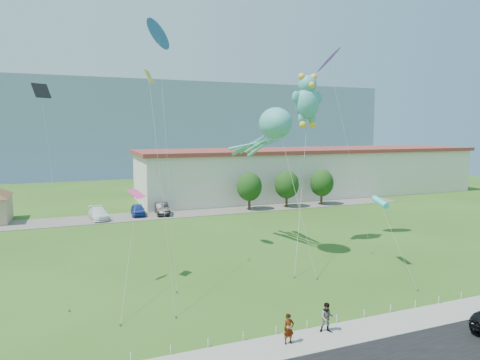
# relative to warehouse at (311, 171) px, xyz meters

# --- Properties ---
(ground) EXTENTS (160.00, 160.00, 0.00)m
(ground) POSITION_rel_warehouse_xyz_m (-26.00, -44.00, -4.12)
(ground) COLOR #2D4C15
(ground) RESTS_ON ground
(sidewalk) EXTENTS (80.00, 2.50, 0.10)m
(sidewalk) POSITION_rel_warehouse_xyz_m (-26.00, -46.75, -4.07)
(sidewalk) COLOR gray
(sidewalk) RESTS_ON ground
(parking_strip) EXTENTS (70.00, 6.00, 0.06)m
(parking_strip) POSITION_rel_warehouse_xyz_m (-26.00, -9.00, -4.09)
(parking_strip) COLOR #59544C
(parking_strip) RESTS_ON ground
(hill_ridge) EXTENTS (160.00, 50.00, 25.00)m
(hill_ridge) POSITION_rel_warehouse_xyz_m (-26.00, 76.00, 8.38)
(hill_ridge) COLOR #738E9F
(hill_ridge) RESTS_ON ground
(warehouse) EXTENTS (61.00, 15.00, 8.20)m
(warehouse) POSITION_rel_warehouse_xyz_m (0.00, 0.00, 0.00)
(warehouse) COLOR beige
(warehouse) RESTS_ON ground
(rope_fence) EXTENTS (26.05, 0.05, 0.50)m
(rope_fence) POSITION_rel_warehouse_xyz_m (-26.00, -45.30, -3.87)
(rope_fence) COLOR white
(rope_fence) RESTS_ON ground
(tree_near) EXTENTS (3.60, 3.60, 5.47)m
(tree_near) POSITION_rel_warehouse_xyz_m (-16.00, -10.00, -0.74)
(tree_near) COLOR #3F2B19
(tree_near) RESTS_ON ground
(tree_mid) EXTENTS (3.60, 3.60, 5.47)m
(tree_mid) POSITION_rel_warehouse_xyz_m (-10.00, -10.00, -0.74)
(tree_mid) COLOR #3F2B19
(tree_mid) RESTS_ON ground
(tree_far) EXTENTS (3.60, 3.60, 5.47)m
(tree_far) POSITION_rel_warehouse_xyz_m (-4.00, -10.00, -0.74)
(tree_far) COLOR #3F2B19
(tree_far) RESTS_ON ground
(pedestrian_left) EXTENTS (0.62, 0.42, 1.64)m
(pedestrian_left) POSITION_rel_warehouse_xyz_m (-28.93, -46.66, -3.21)
(pedestrian_left) COLOR gray
(pedestrian_left) RESTS_ON sidewalk
(pedestrian_right) EXTENTS (1.01, 0.92, 1.70)m
(pedestrian_right) POSITION_rel_warehouse_xyz_m (-26.29, -46.27, -3.18)
(pedestrian_right) COLOR gray
(pedestrian_right) RESTS_ON sidewalk
(parked_car_white) EXTENTS (2.58, 5.29, 1.48)m
(parked_car_white) POSITION_rel_warehouse_xyz_m (-36.57, -9.07, -3.32)
(parked_car_white) COLOR white
(parked_car_white) RESTS_ON parking_strip
(parked_car_blue) EXTENTS (2.04, 4.48, 1.49)m
(parked_car_blue) POSITION_rel_warehouse_xyz_m (-31.49, -8.27, -3.32)
(parked_car_blue) COLOR navy
(parked_car_blue) RESTS_ON parking_strip
(parked_car_black) EXTENTS (1.98, 4.81, 1.55)m
(parked_car_black) POSITION_rel_warehouse_xyz_m (-28.35, -8.76, -3.29)
(parked_car_black) COLOR black
(parked_car_black) RESTS_ON parking_strip
(octopus_kite) EXTENTS (2.74, 13.63, 13.40)m
(octopus_kite) POSITION_rel_warehouse_xyz_m (-22.71, -30.66, 7.10)
(octopus_kite) COLOR teal
(octopus_kite) RESTS_ON ground
(teddy_bear_kite) EXTENTS (7.17, 9.09, 16.81)m
(teddy_bear_kite) POSITION_rel_warehouse_xyz_m (-18.10, -29.49, 10.25)
(teddy_bear_kite) COLOR teal
(teddy_bear_kite) RESTS_ON ground
(small_kite_pink) EXTENTS (2.81, 8.08, 7.15)m
(small_kite_pink) POSITION_rel_warehouse_xyz_m (-35.19, -34.45, 1.91)
(small_kite_pink) COLOR #FC3886
(small_kite_pink) RESTS_ON ground
(small_kite_blue) EXTENTS (1.84, 10.13, 20.36)m
(small_kite_blue) POSITION_rel_warehouse_xyz_m (-31.98, -28.10, 15.01)
(small_kite_blue) COLOR blue
(small_kite_blue) RESTS_ON ground
(small_kite_black) EXTENTS (1.84, 4.26, 14.46)m
(small_kite_black) POSITION_rel_warehouse_xyz_m (-40.90, -34.72, 8.18)
(small_kite_black) COLOR black
(small_kite_black) RESTS_ON ground
(small_kite_purple) EXTENTS (2.35, 6.54, 19.08)m
(small_kite_purple) POSITION_rel_warehouse_xyz_m (-15.18, -28.73, 13.81)
(small_kite_purple) COLOR purple
(small_kite_purple) RESTS_ON ground
(small_kite_yellow) EXTENTS (1.29, 9.35, 15.87)m
(small_kite_yellow) POSITION_rel_warehouse_xyz_m (-33.66, -33.77, 9.18)
(small_kite_yellow) COLOR yellow
(small_kite_yellow) RESTS_ON ground
(small_kite_cyan) EXTENTS (1.57, 7.02, 5.89)m
(small_kite_cyan) POSITION_rel_warehouse_xyz_m (-15.48, -37.33, 1.29)
(small_kite_cyan) COLOR #2DCECC
(small_kite_cyan) RESTS_ON ground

